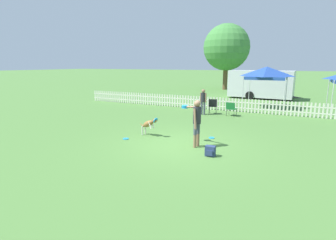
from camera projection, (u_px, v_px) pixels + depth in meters
name	position (u px, v px, depth m)	size (l,w,h in m)	color
ground_plane	(180.00, 145.00, 9.62)	(240.00, 240.00, 0.00)	#4C7A38
handler_person	(196.00, 118.00, 9.23)	(0.92, 0.83, 1.68)	#8C664C
leaping_dog	(149.00, 124.00, 10.77)	(1.02, 0.42, 0.81)	olive
frisbee_near_handler	(212.00, 138.00, 10.50)	(0.23, 0.23, 0.02)	#1E8CD8
frisbee_near_dog	(126.00, 139.00, 10.38)	(0.23, 0.23, 0.02)	#1E8CD8
backpack_on_grass	(210.00, 151.00, 8.42)	(0.31, 0.24, 0.34)	navy
picket_fence	(231.00, 105.00, 16.44)	(22.16, 0.04, 0.83)	silver
folding_chair_blue_left	(213.00, 105.00, 15.42)	(0.58, 0.60, 0.91)	#333338
folding_chair_center	(231.00, 108.00, 14.89)	(0.57, 0.58, 0.79)	#333338
canopy_tent_main	(267.00, 73.00, 17.49)	(2.56, 2.56, 2.75)	silver
spectator_standing	(203.00, 100.00, 15.22)	(0.41, 0.27, 1.49)	#474C5B
equipment_trailer	(261.00, 84.00, 22.38)	(6.02, 2.45, 2.37)	silver
tree_left_grove	(227.00, 47.00, 29.61)	(5.19, 5.19, 7.37)	brown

